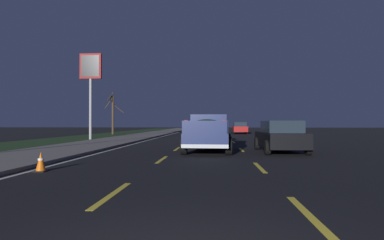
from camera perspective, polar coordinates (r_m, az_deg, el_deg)
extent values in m
plane|color=black|center=(29.79, 3.36, -3.29)|extent=(144.00, 144.00, 0.00)
cube|color=slate|center=(30.78, -10.67, -3.08)|extent=(108.00, 4.00, 0.12)
cube|color=#1E3819|center=(32.40, -19.27, -3.03)|extent=(108.00, 6.00, 0.01)
cube|color=yellow|center=(5.50, 20.01, -15.55)|extent=(2.40, 0.14, 0.01)
cube|color=yellow|center=(10.66, 11.91, -8.22)|extent=(2.40, 0.14, 0.01)
cube|color=yellow|center=(17.43, 8.76, -5.23)|extent=(2.40, 0.14, 0.01)
cube|color=yellow|center=(24.26, 7.38, -3.90)|extent=(2.40, 0.14, 0.01)
cube|color=yellow|center=(30.94, 6.63, -3.17)|extent=(2.40, 0.14, 0.01)
cube|color=yellow|center=(37.17, 6.17, -2.73)|extent=(2.40, 0.14, 0.01)
cube|color=yellow|center=(43.52, 5.84, -2.41)|extent=(2.40, 0.14, 0.01)
cube|color=yellow|center=(50.42, 5.57, -2.15)|extent=(2.40, 0.14, 0.01)
cube|color=yellow|center=(56.75, 5.39, -1.97)|extent=(2.40, 0.14, 0.01)
cube|color=yellow|center=(61.86, 5.26, -1.85)|extent=(2.40, 0.14, 0.01)
cube|color=yellow|center=(67.95, 5.14, -1.73)|extent=(2.40, 0.14, 0.01)
cube|color=yellow|center=(73.75, 5.04, -1.64)|extent=(2.40, 0.14, 0.01)
cube|color=yellow|center=(79.96, 4.96, -1.55)|extent=(2.40, 0.14, 0.01)
cube|color=yellow|center=(6.77, -14.00, -12.70)|extent=(2.40, 0.14, 0.01)
cube|color=yellow|center=(12.69, -5.37, -7.00)|extent=(2.40, 0.14, 0.01)
cube|color=yellow|center=(17.82, -2.66, -5.13)|extent=(2.40, 0.14, 0.01)
cube|color=yellow|center=(23.94, -0.97, -3.95)|extent=(2.40, 0.14, 0.01)
cube|color=yellow|center=(29.62, -0.03, -3.30)|extent=(2.40, 0.14, 0.01)
cube|color=yellow|center=(35.14, 0.59, -2.86)|extent=(2.40, 0.14, 0.01)
cube|color=yellow|center=(41.73, 1.11, -2.49)|extent=(2.40, 0.14, 0.01)
cube|color=yellow|center=(47.63, 1.46, -2.25)|extent=(2.40, 0.14, 0.01)
cube|color=yellow|center=(54.39, 1.76, -2.04)|extent=(2.40, 0.14, 0.01)
cube|color=yellow|center=(61.18, 2.00, -1.87)|extent=(2.40, 0.14, 0.01)
cube|color=yellow|center=(66.52, 2.15, -1.76)|extent=(2.40, 0.14, 0.01)
cube|color=yellow|center=(71.66, 2.28, -1.67)|extent=(2.40, 0.14, 0.01)
cube|color=yellow|center=(78.49, 2.42, -1.57)|extent=(2.40, 0.14, 0.01)
cube|color=silver|center=(30.28, -6.44, -3.23)|extent=(108.00, 0.14, 0.01)
cube|color=#141E4C|center=(16.19, 2.91, -3.23)|extent=(5.47, 2.21, 0.60)
cube|color=#141E4C|center=(17.36, 3.13, -0.57)|extent=(2.23, 1.92, 0.90)
cube|color=#1E2833|center=(16.31, 2.94, -0.40)|extent=(0.10, 1.44, 0.50)
cube|color=#141E4C|center=(15.18, -0.86, -1.22)|extent=(3.02, 0.20, 0.56)
cube|color=#141E4C|center=(15.07, 6.25, -1.22)|extent=(3.02, 0.20, 0.56)
cube|color=#141E4C|center=(13.52, 2.28, -1.31)|extent=(0.15, 1.88, 0.56)
cube|color=silver|center=(13.56, 2.28, -4.69)|extent=(0.20, 2.00, 0.16)
cube|color=red|center=(13.61, -1.08, -0.46)|extent=(0.07, 0.14, 0.20)
cube|color=red|center=(13.50, 5.67, -0.46)|extent=(0.07, 0.14, 0.20)
ellipsoid|color=#193823|center=(15.10, 2.68, -1.07)|extent=(2.65, 1.62, 0.64)
sphere|color=silver|center=(15.62, 1.47, -1.57)|extent=(0.40, 0.40, 0.40)
sphere|color=beige|center=(14.49, 3.72, -1.73)|extent=(0.34, 0.34, 0.34)
cylinder|color=black|center=(18.06, 0.05, -3.75)|extent=(0.84, 0.28, 0.84)
cylinder|color=black|center=(17.96, 6.42, -3.76)|extent=(0.84, 0.28, 0.84)
cylinder|color=black|center=(14.53, -1.44, -4.53)|extent=(0.84, 0.28, 0.84)
cylinder|color=black|center=(14.40, 6.50, -4.56)|extent=(0.84, 0.28, 0.84)
cube|color=black|center=(16.34, 15.37, -3.33)|extent=(4.44, 1.89, 0.70)
cube|color=#1E2833|center=(16.08, 15.56, -1.13)|extent=(2.50, 1.63, 0.56)
cylinder|color=black|center=(17.66, 11.45, -4.07)|extent=(0.68, 0.22, 0.68)
cylinder|color=black|center=(18.02, 17.13, -3.98)|extent=(0.68, 0.22, 0.68)
cylinder|color=black|center=(14.72, 13.22, -4.78)|extent=(0.68, 0.22, 0.68)
cylinder|color=black|center=(15.15, 19.95, -4.64)|extent=(0.68, 0.22, 0.68)
cube|color=red|center=(14.25, 17.26, -3.53)|extent=(0.11, 1.51, 0.10)
cube|color=maroon|center=(42.95, 8.46, -1.60)|extent=(4.40, 1.81, 0.70)
cube|color=#1E2833|center=(42.70, 8.49, -0.76)|extent=(2.47, 1.59, 0.56)
cylinder|color=black|center=(44.39, 7.15, -1.94)|extent=(0.68, 0.22, 0.68)
cylinder|color=black|center=(44.53, 9.46, -1.93)|extent=(0.68, 0.22, 0.68)
cylinder|color=black|center=(41.40, 7.39, -2.04)|extent=(0.68, 0.22, 0.68)
cylinder|color=black|center=(41.55, 9.87, -2.03)|extent=(0.68, 0.22, 0.68)
cube|color=red|center=(40.81, 8.71, -1.58)|extent=(0.08, 1.51, 0.10)
cube|color=#9E845B|center=(22.95, 3.21, -2.53)|extent=(4.42, 1.85, 0.70)
cube|color=#1E2833|center=(22.69, 3.19, -0.97)|extent=(2.48, 1.61, 0.56)
cylinder|color=black|center=(24.50, 1.18, -3.09)|extent=(0.68, 0.22, 0.68)
cylinder|color=black|center=(24.46, 5.40, -3.09)|extent=(0.68, 0.22, 0.68)
cylinder|color=black|center=(21.51, 0.71, -3.44)|extent=(0.68, 0.22, 0.68)
cylinder|color=black|center=(21.47, 5.52, -3.45)|extent=(0.68, 0.22, 0.68)
cube|color=red|center=(20.80, 3.07, -2.60)|extent=(0.10, 1.51, 0.10)
cylinder|color=#99999E|center=(29.39, -17.58, 4.01)|extent=(0.24, 0.24, 7.49)
cube|color=maroon|center=(29.72, -17.57, 9.10)|extent=(0.24, 1.90, 2.20)
cube|color=black|center=(29.60, -17.66, 9.14)|extent=(0.04, 1.60, 1.87)
cylinder|color=#423323|center=(41.57, -13.88, 0.81)|extent=(0.28, 0.28, 4.78)
cylinder|color=#423323|center=(41.73, -12.97, 2.02)|extent=(0.62, 1.30, 1.18)
cylinder|color=#423323|center=(41.67, -14.56, 2.97)|extent=(0.33, 1.05, 1.48)
cylinder|color=#423323|center=(41.17, -14.33, 4.04)|extent=(1.25, 0.45, 0.98)
cylinder|color=#423323|center=(41.43, -14.11, 4.07)|extent=(0.71, 0.27, 1.18)
cube|color=black|center=(10.58, -25.29, -8.18)|extent=(0.36, 0.36, 0.03)
cone|color=orange|center=(10.55, -25.29, -6.62)|extent=(0.28, 0.28, 0.55)
cylinder|color=white|center=(10.54, -25.29, -6.32)|extent=(0.17, 0.17, 0.06)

